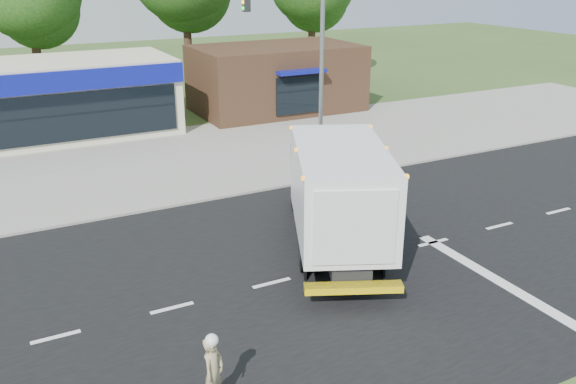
{
  "coord_description": "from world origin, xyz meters",
  "views": [
    {
      "loc": [
        -9.75,
        -14.18,
        8.81
      ],
      "look_at": [
        -1.17,
        2.51,
        1.7
      ],
      "focal_mm": 38.0,
      "sensor_mm": 36.0,
      "label": 1
    }
  ],
  "objects": [
    {
      "name": "traffic_signal_pole",
      "position": [
        2.35,
        7.6,
        4.92
      ],
      "size": [
        3.51,
        0.25,
        8.0
      ],
      "color": "gray",
      "rests_on": "ground"
    },
    {
      "name": "road_asphalt",
      "position": [
        0.0,
        0.0,
        0.0
      ],
      "size": [
        60.0,
        14.0,
        0.02
      ],
      "primitive_type": "cube",
      "color": "black",
      "rests_on": "ground"
    },
    {
      "name": "sidewalk",
      "position": [
        0.0,
        8.2,
        0.06
      ],
      "size": [
        60.0,
        2.4,
        0.12
      ],
      "primitive_type": "cube",
      "color": "gray",
      "rests_on": "ground"
    },
    {
      "name": "parking_apron",
      "position": [
        0.0,
        14.0,
        0.01
      ],
      "size": [
        60.0,
        9.0,
        0.02
      ],
      "primitive_type": "cube",
      "color": "gray",
      "rests_on": "ground"
    },
    {
      "name": "ems_box_truck",
      "position": [
        -0.03,
        1.36,
        2.1
      ],
      "size": [
        5.64,
        8.54,
        3.65
      ],
      "rotation": [
        0.0,
        0.0,
        1.15
      ],
      "color": "black",
      "rests_on": "ground"
    },
    {
      "name": "emergency_worker",
      "position": [
        -6.34,
        -4.15,
        0.87
      ],
      "size": [
        0.71,
        0.69,
        1.76
      ],
      "rotation": [
        0.0,
        0.0,
        0.72
      ],
      "color": "tan",
      "rests_on": "ground"
    },
    {
      "name": "brown_storefront",
      "position": [
        7.0,
        19.98,
        2.0
      ],
      "size": [
        10.0,
        6.7,
        4.0
      ],
      "color": "#382316",
      "rests_on": "ground"
    },
    {
      "name": "lane_markings",
      "position": [
        1.35,
        -1.35,
        0.02
      ],
      "size": [
        55.2,
        7.0,
        0.01
      ],
      "color": "silver",
      "rests_on": "road_asphalt"
    },
    {
      "name": "ground",
      "position": [
        0.0,
        0.0,
        0.0
      ],
      "size": [
        120.0,
        120.0,
        0.0
      ],
      "primitive_type": "plane",
      "color": "#385123",
      "rests_on": "ground"
    }
  ]
}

